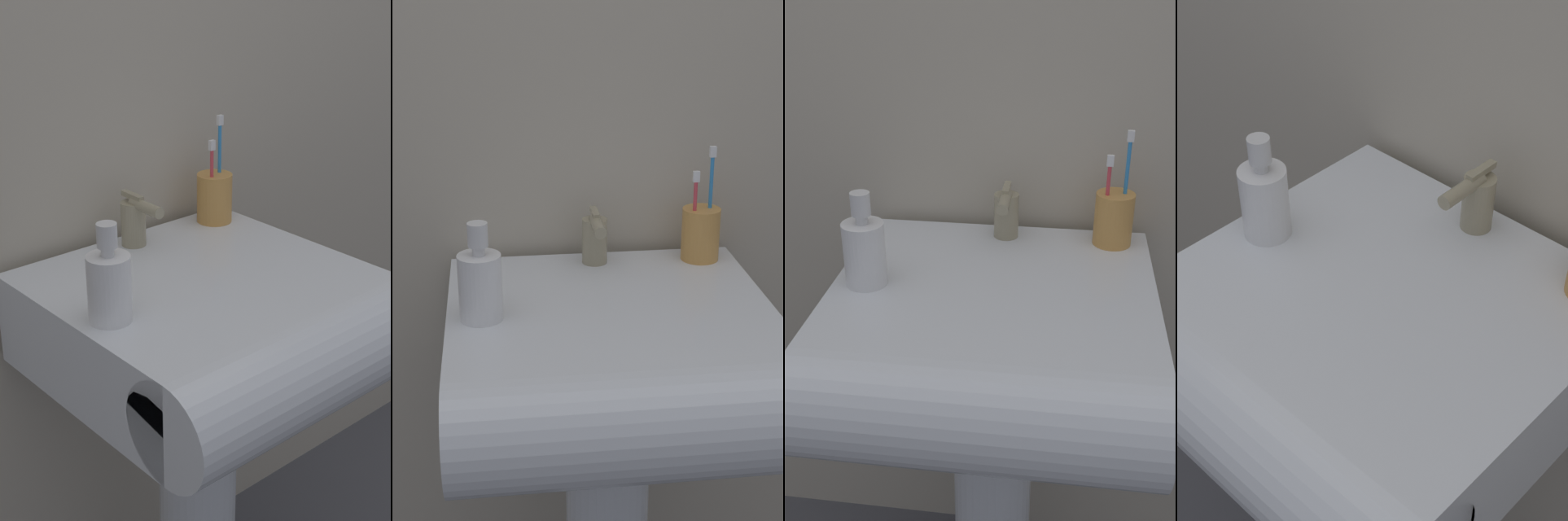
% 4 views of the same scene
% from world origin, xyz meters
% --- Properties ---
extents(sink_pedestal, '(0.15, 0.15, 0.68)m').
position_xyz_m(sink_pedestal, '(0.00, 0.00, 0.34)').
color(sink_pedestal, white).
rests_on(sink_pedestal, ground).
extents(sink_basin, '(0.54, 0.56, 0.17)m').
position_xyz_m(sink_basin, '(0.00, -0.06, 0.77)').
color(sink_basin, white).
rests_on(sink_basin, sink_pedestal).
extents(faucet, '(0.05, 0.11, 0.10)m').
position_xyz_m(faucet, '(-0.00, 0.18, 0.91)').
color(faucet, tan).
rests_on(faucet, sink_basin).
extents(soap_bottle, '(0.07, 0.07, 0.16)m').
position_xyz_m(soap_bottle, '(-0.21, -0.04, 0.91)').
color(soap_bottle, white).
rests_on(soap_bottle, sink_basin).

